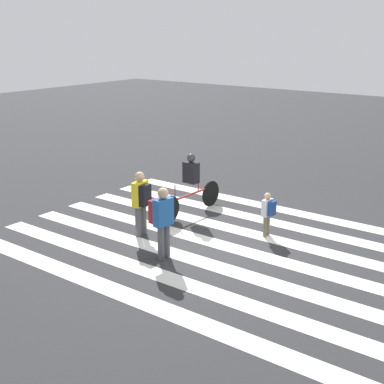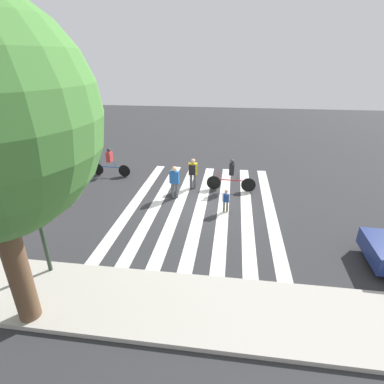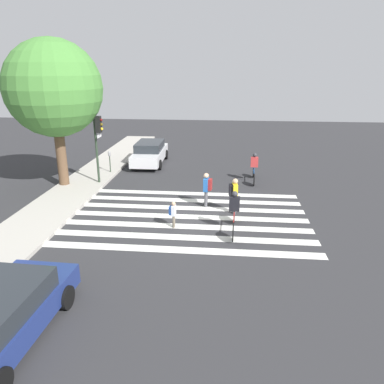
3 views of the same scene
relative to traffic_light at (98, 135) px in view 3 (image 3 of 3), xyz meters
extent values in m
plane|color=#2D2D30|center=(-4.11, -5.26, -2.73)|extent=(60.00, 60.00, 0.00)
cube|color=#ADA89E|center=(-4.11, 0.99, -2.66)|extent=(36.00, 2.50, 0.14)
cube|color=silver|center=(-7.18, -5.26, -2.72)|extent=(0.48, 10.00, 0.01)
cube|color=silver|center=(-6.16, -5.26, -2.72)|extent=(0.48, 10.00, 0.01)
cube|color=silver|center=(-5.13, -5.26, -2.72)|extent=(0.48, 10.00, 0.01)
cube|color=silver|center=(-4.11, -5.26, -2.72)|extent=(0.48, 10.00, 0.01)
cube|color=silver|center=(-3.09, -5.26, -2.72)|extent=(0.48, 10.00, 0.01)
cube|color=silver|center=(-2.06, -5.26, -2.72)|extent=(0.48, 10.00, 0.01)
cube|color=silver|center=(-1.04, -5.26, -2.72)|extent=(0.48, 10.00, 0.01)
cylinder|color=#283828|center=(0.00, 0.14, -0.78)|extent=(0.12, 0.12, 3.90)
cube|color=black|center=(0.00, -0.07, 0.55)|extent=(0.32, 0.26, 0.84)
cube|color=silver|center=(0.00, -0.07, -0.05)|extent=(0.60, 0.02, 0.16)
sphere|color=#590F0F|center=(0.00, -0.23, 0.78)|extent=(0.15, 0.15, 0.15)
sphere|color=#59470F|center=(0.00, -0.23, 0.55)|extent=(0.15, 0.15, 0.15)
sphere|color=gold|center=(0.00, -0.23, 0.32)|extent=(0.15, 0.15, 0.15)
cylinder|color=#283828|center=(2.08, 0.14, -2.17)|extent=(0.06, 0.06, 1.11)
cylinder|color=gray|center=(2.08, 0.14, -1.51)|extent=(0.15, 0.15, 0.22)
sphere|color=gray|center=(2.08, 0.14, -1.40)|extent=(0.14, 0.14, 0.14)
cylinder|color=brown|center=(-0.52, 1.88, -1.07)|extent=(0.52, 0.52, 3.31)
sphere|color=#478438|center=(-0.52, 1.88, 2.38)|extent=(4.80, 4.80, 4.80)
cylinder|color=#4C4C51|center=(-2.87, -5.86, -2.35)|extent=(0.14, 0.14, 0.75)
cylinder|color=#4C4C51|center=(-2.67, -5.86, -2.35)|extent=(0.14, 0.14, 0.75)
cube|color=#1E5199|center=(-2.77, -5.86, -1.68)|extent=(0.46, 0.25, 0.60)
sphere|color=tan|center=(-2.77, -5.86, -1.26)|extent=(0.24, 0.24, 0.24)
cube|color=maroon|center=(-2.75, -6.03, -1.68)|extent=(0.35, 0.20, 0.50)
cylinder|color=#6B6051|center=(-5.30, -4.72, -2.47)|extent=(0.10, 0.10, 0.51)
cylinder|color=#6B6051|center=(-5.16, -4.72, -2.47)|extent=(0.10, 0.10, 0.51)
cube|color=silver|center=(-5.23, -4.72, -2.01)|extent=(0.31, 0.16, 0.41)
sphere|color=tan|center=(-5.23, -4.72, -1.73)|extent=(0.16, 0.16, 0.16)
cube|color=navy|center=(-5.24, -4.60, -2.01)|extent=(0.23, 0.13, 0.34)
cylinder|color=#4C4C51|center=(-3.57, -7.15, -2.35)|extent=(0.14, 0.14, 0.75)
cylinder|color=#4C4C51|center=(-3.37, -7.15, -2.35)|extent=(0.14, 0.14, 0.75)
cube|color=yellow|center=(-3.47, -7.15, -1.68)|extent=(0.46, 0.25, 0.59)
sphere|color=tan|center=(-3.47, -7.15, -1.27)|extent=(0.23, 0.23, 0.23)
cube|color=black|center=(-3.45, -6.98, -1.68)|extent=(0.34, 0.19, 0.50)
cylinder|color=black|center=(-4.54, -7.13, -2.37)|extent=(0.72, 0.07, 0.72)
cylinder|color=black|center=(-6.28, -7.07, -2.37)|extent=(0.72, 0.07, 0.72)
cube|color=maroon|center=(-5.41, -7.10, -2.17)|extent=(1.48, 0.09, 0.04)
cylinder|color=maroon|center=(-5.72, -7.09, -2.01)|extent=(0.03, 0.03, 0.32)
cylinder|color=maroon|center=(-4.76, -7.13, -1.97)|extent=(0.03, 0.03, 0.40)
cube|color=black|center=(-5.41, -7.10, -1.58)|extent=(0.25, 0.41, 0.55)
sphere|color=#333338|center=(-5.41, -7.10, -1.18)|extent=(0.22, 0.22, 0.22)
cylinder|color=black|center=(2.19, -8.31, -2.39)|extent=(0.68, 0.06, 0.68)
cylinder|color=black|center=(0.58, -8.25, -2.39)|extent=(0.68, 0.06, 0.68)
cube|color=#1E4C8C|center=(1.38, -8.28, -2.20)|extent=(1.37, 0.08, 0.04)
cylinder|color=#1E4C8C|center=(1.10, -8.27, -2.04)|extent=(0.03, 0.03, 0.32)
cylinder|color=#1E4C8C|center=(1.99, -8.30, -2.00)|extent=(0.03, 0.03, 0.40)
cube|color=#B73333|center=(1.38, -8.28, -1.61)|extent=(0.25, 0.41, 0.55)
sphere|color=#333338|center=(1.38, -8.28, -1.21)|extent=(0.22, 0.22, 0.22)
cylinder|color=black|center=(-10.69, -0.76, -2.41)|extent=(0.65, 0.22, 0.64)
cylinder|color=black|center=(-10.76, -2.62, -2.41)|extent=(0.65, 0.22, 0.64)
cylinder|color=black|center=(-13.63, -2.51, -2.41)|extent=(0.65, 0.22, 0.64)
cube|color=silver|center=(4.71, -1.72, -2.13)|extent=(4.63, 1.83, 0.68)
cube|color=#23282D|center=(4.71, -1.72, -1.52)|extent=(2.56, 1.65, 0.53)
cylinder|color=black|center=(6.12, -0.84, -2.41)|extent=(0.64, 0.21, 0.64)
cylinder|color=black|center=(6.15, -2.54, -2.41)|extent=(0.64, 0.21, 0.64)
cylinder|color=black|center=(3.27, -0.90, -2.41)|extent=(0.64, 0.21, 0.64)
cylinder|color=black|center=(3.31, -2.60, -2.41)|extent=(0.64, 0.21, 0.64)
camera|label=1|loc=(5.41, 0.99, 2.06)|focal=50.00mm
camera|label=2|loc=(-5.38, 6.95, 3.42)|focal=28.00mm
camera|label=3|loc=(-18.91, -6.76, 3.44)|focal=35.00mm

